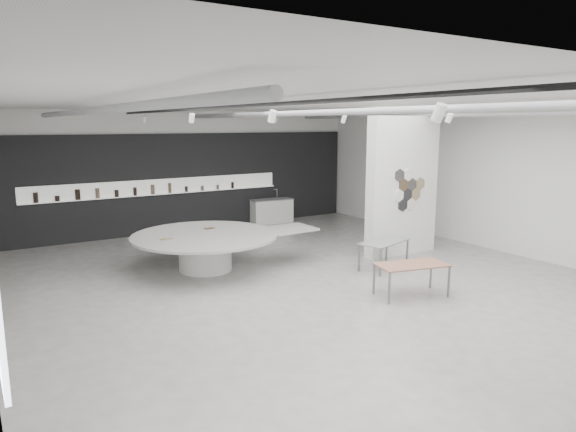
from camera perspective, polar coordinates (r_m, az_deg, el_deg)
room at (r=10.58m, az=2.53°, el=2.98°), size 12.02×14.02×3.82m
back_wall_display at (r=16.78m, az=-11.08°, el=3.67°), size 11.80×0.27×3.10m
partition_column at (r=13.67m, az=12.60°, el=3.24°), size 2.20×0.38×3.60m
display_island at (r=12.20m, az=-8.85°, el=-3.36°), size 4.42×3.49×0.87m
sample_table_wood at (r=10.55m, az=13.58°, el=-5.46°), size 1.53×1.02×0.65m
sample_table_stone at (r=12.37m, az=10.63°, el=-3.00°), size 1.43×0.99×0.67m
kitchen_counter at (r=17.83m, az=-1.81°, el=0.58°), size 1.51×0.70×1.15m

